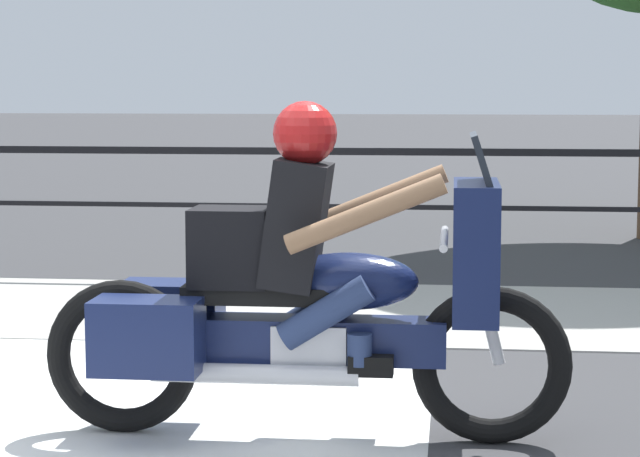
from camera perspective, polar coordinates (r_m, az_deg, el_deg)
The scene contains 5 objects.
ground_plane at distance 5.72m, azimuth -6.95°, elevation -9.87°, with size 120.00×120.00×0.00m, color #38383A.
sidewalk_band at distance 8.97m, azimuth -2.03°, elevation -3.72°, with size 44.00×2.40×0.01m, color #A8A59E.
crosswalk_band at distance 5.66m, azimuth -12.35°, elevation -10.10°, with size 3.31×6.00×0.01m, color silver.
fence_railing at distance 10.41m, azimuth -0.82°, elevation 2.46°, with size 36.00×0.05×1.09m.
motorcycle at distance 5.67m, azimuth -0.69°, elevation -2.94°, with size 2.42×0.76×1.54m.
Camera 1 is at (1.26, -5.34, 1.62)m, focal length 70.00 mm.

